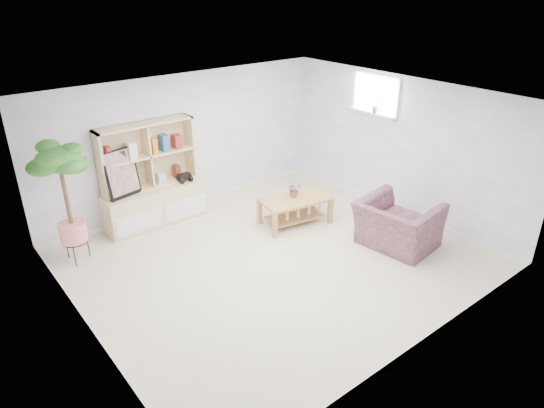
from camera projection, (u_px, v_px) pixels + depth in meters
floor at (275, 260)px, 7.25m from camera, size 5.50×5.00×0.01m
ceiling at (275, 101)px, 6.23m from camera, size 5.50×5.00×0.01m
walls at (275, 187)px, 6.74m from camera, size 5.51×5.01×2.40m
baseboard at (275, 257)px, 7.23m from camera, size 5.50×5.00×0.10m
window at (376, 94)px, 8.36m from camera, size 0.10×0.98×0.68m
window_sill at (372, 113)px, 8.46m from camera, size 0.14×1.00×0.04m
storage_unit at (152, 175)px, 8.01m from camera, size 1.73×0.58×1.73m
poster at (122, 173)px, 7.62m from camera, size 0.58×0.24×0.78m
toy_truck at (184, 177)px, 8.30m from camera, size 0.30×0.21×0.16m
coffee_table at (295, 211)px, 8.24m from camera, size 1.24×0.83×0.47m
table_plant at (294, 190)px, 8.15m from camera, size 0.28×0.26×0.26m
floor_tree at (68, 204)px, 6.86m from camera, size 0.70×0.70×1.85m
armchair at (398, 222)px, 7.47m from camera, size 1.13×1.26×0.85m
sill_plant at (376, 106)px, 8.36m from camera, size 0.14×0.11×0.24m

